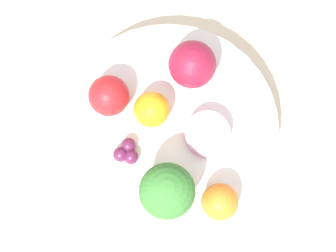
% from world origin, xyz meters
% --- Properties ---
extents(ground_plane, '(6.00, 6.00, 0.00)m').
position_xyz_m(ground_plane, '(0.00, 0.00, 0.00)').
color(ground_plane, gray).
extents(table_surface, '(1.20, 1.20, 0.02)m').
position_xyz_m(table_surface, '(0.00, 0.00, 0.01)').
color(table_surface, beige).
rests_on(table_surface, ground_plane).
extents(bowl, '(0.26, 0.26, 0.04)m').
position_xyz_m(bowl, '(0.00, 0.00, 0.04)').
color(bowl, white).
rests_on(bowl, table_surface).
extents(broccoli, '(0.06, 0.06, 0.08)m').
position_xyz_m(broccoli, '(0.01, 0.08, 0.11)').
color(broccoli, '#8CB76B').
rests_on(broccoli, bowl).
extents(apple_red, '(0.06, 0.06, 0.06)m').
position_xyz_m(apple_red, '(-0.04, -0.06, 0.09)').
color(apple_red, maroon).
rests_on(apple_red, bowl).
extents(apple_green, '(0.05, 0.05, 0.05)m').
position_xyz_m(apple_green, '(0.06, -0.04, 0.08)').
color(apple_green, red).
rests_on(apple_green, bowl).
extents(orange_front, '(0.04, 0.04, 0.04)m').
position_xyz_m(orange_front, '(-0.04, 0.10, 0.08)').
color(orange_front, orange).
rests_on(orange_front, bowl).
extents(orange_back, '(0.04, 0.04, 0.04)m').
position_xyz_m(orange_back, '(0.02, -0.02, 0.08)').
color(orange_back, orange).
rests_on(orange_back, bowl).
extents(grape_cluster, '(0.03, 0.03, 0.02)m').
position_xyz_m(grape_cluster, '(0.05, 0.02, 0.07)').
color(grape_cluster, '#5B1E42').
rests_on(grape_cluster, bowl).
extents(small_cup, '(0.05, 0.05, 0.02)m').
position_xyz_m(small_cup, '(-0.04, 0.02, 0.07)').
color(small_cup, '#EA9EC6').
rests_on(small_cup, bowl).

